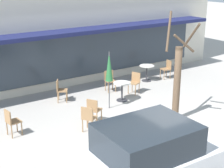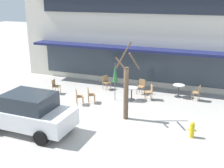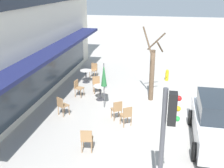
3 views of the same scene
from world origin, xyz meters
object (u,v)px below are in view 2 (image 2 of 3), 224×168
(cafe_chair_2, at_px, (78,96))
(parked_sedan, at_px, (28,112))
(cafe_chair_3, at_px, (106,81))
(cafe_table_streetside, at_px, (179,89))
(patio_umbrella_green_folded, at_px, (115,73))
(cafe_chair_1, at_px, (197,92))
(fire_hydrant, at_px, (192,130))
(cafe_chair_0, at_px, (55,85))
(street_tree, at_px, (126,89))
(cafe_chair_6, at_px, (90,94))
(cafe_table_near_wall, at_px, (132,91))
(cafe_chair_4, at_px, (150,91))
(cafe_chair_5, at_px, (141,85))

(cafe_chair_2, relative_size, parked_sedan, 0.21)
(cafe_chair_3, xyz_separation_m, parked_sedan, (-1.08, -6.53, 0.35))
(cafe_table_streetside, height_order, patio_umbrella_green_folded, patio_umbrella_green_folded)
(cafe_table_streetside, bearing_deg, cafe_chair_2, -147.78)
(cafe_chair_1, height_order, fire_hydrant, cafe_chair_1)
(cafe_chair_0, height_order, street_tree, street_tree)
(cafe_table_streetside, height_order, parked_sedan, parked_sedan)
(cafe_chair_2, relative_size, cafe_chair_6, 1.00)
(parked_sedan, bearing_deg, cafe_table_near_wall, 58.80)
(cafe_table_near_wall, distance_m, street_tree, 2.78)
(cafe_table_near_wall, height_order, street_tree, street_tree)
(cafe_chair_6, bearing_deg, cafe_chair_4, 28.65)
(patio_umbrella_green_folded, distance_m, street_tree, 2.54)
(patio_umbrella_green_folded, relative_size, cafe_chair_0, 2.47)
(cafe_chair_6, height_order, parked_sedan, parked_sedan)
(fire_hydrant, bearing_deg, parked_sedan, -164.49)
(cafe_table_near_wall, relative_size, cafe_chair_5, 0.85)
(cafe_table_streetside, distance_m, cafe_chair_3, 4.56)
(cafe_chair_4, height_order, fire_hydrant, cafe_chair_4)
(patio_umbrella_green_folded, distance_m, cafe_chair_3, 2.35)
(cafe_chair_1, xyz_separation_m, cafe_chair_4, (-2.58, -0.81, 0.00))
(cafe_chair_5, height_order, fire_hydrant, cafe_chair_5)
(cafe_chair_0, height_order, cafe_chair_3, same)
(cafe_chair_6, distance_m, street_tree, 3.03)
(parked_sedan, bearing_deg, cafe_chair_5, 62.24)
(cafe_chair_3, height_order, street_tree, street_tree)
(cafe_chair_5, bearing_deg, cafe_chair_6, -132.89)
(street_tree, bearing_deg, cafe_chair_2, 164.41)
(cafe_chair_5, relative_size, fire_hydrant, 1.26)
(cafe_chair_6, bearing_deg, cafe_chair_0, 166.68)
(cafe_chair_4, height_order, cafe_chair_5, same)
(cafe_chair_6, bearing_deg, street_tree, -27.70)
(cafe_chair_4, xyz_separation_m, street_tree, (-0.50, -2.98, 1.00))
(cafe_table_streetside, distance_m, parked_sedan, 8.77)
(cafe_chair_3, bearing_deg, cafe_chair_5, -0.49)
(cafe_chair_0, relative_size, cafe_chair_5, 1.00)
(patio_umbrella_green_folded, bearing_deg, cafe_chair_4, 24.14)
(cafe_chair_3, relative_size, street_tree, 0.24)
(cafe_chair_4, xyz_separation_m, fire_hydrant, (2.73, -3.77, -0.17))
(cafe_chair_0, bearing_deg, parked_sedan, -72.08)
(cafe_chair_0, height_order, cafe_chair_4, same)
(cafe_table_streetside, distance_m, patio_umbrella_green_folded, 3.97)
(cafe_chair_0, relative_size, cafe_chair_1, 1.00)
(cafe_chair_1, relative_size, parked_sedan, 0.21)
(cafe_table_streetside, distance_m, fire_hydrant, 4.95)
(cafe_chair_0, height_order, cafe_chair_5, same)
(patio_umbrella_green_folded, bearing_deg, parked_sedan, -115.42)
(patio_umbrella_green_folded, relative_size, cafe_chair_5, 2.47)
(street_tree, bearing_deg, cafe_chair_5, 93.51)
(cafe_chair_1, height_order, parked_sedan, parked_sedan)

